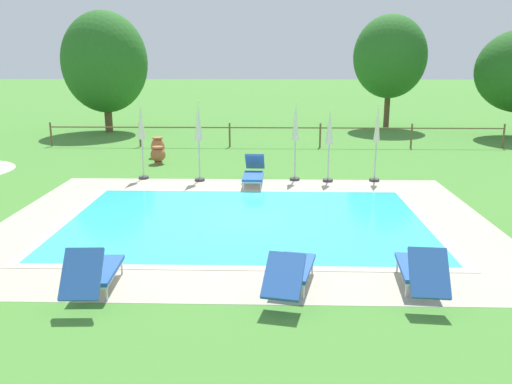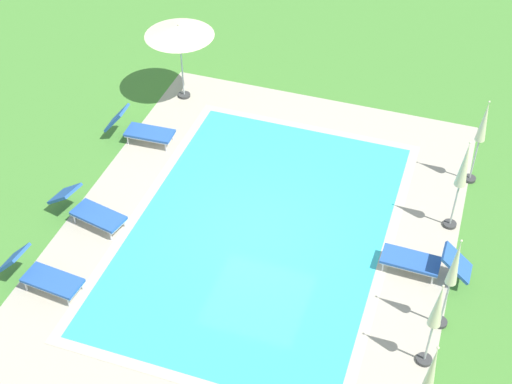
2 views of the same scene
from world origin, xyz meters
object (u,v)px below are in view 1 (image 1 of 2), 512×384
at_px(sun_lounger_north_near_steps, 94,272).
at_px(patio_umbrella_closed_row_mid_east, 377,133).
at_px(terracotta_urn_near_fence, 158,154).
at_px(tree_west_mid, 390,57).
at_px(patio_umbrella_closed_row_west, 198,127).
at_px(patio_umbrella_closed_row_east, 296,130).
at_px(sun_lounger_north_mid, 291,270).
at_px(tree_far_west, 105,62).
at_px(sun_lounger_north_far, 254,172).
at_px(terracotta_urn_by_tree, 158,147).
at_px(patio_umbrella_closed_row_centre, 141,129).
at_px(sun_lounger_north_end, 420,270).
at_px(patio_umbrella_closed_row_mid_west, 329,134).

height_order(sun_lounger_north_near_steps, patio_umbrella_closed_row_mid_east, patio_umbrella_closed_row_mid_east).
relative_size(terracotta_urn_near_fence, tree_west_mid, 0.11).
relative_size(patio_umbrella_closed_row_west, terracotta_urn_near_fence, 3.90).
bearing_deg(patio_umbrella_closed_row_mid_east, patio_umbrella_closed_row_east, 178.44).
distance_m(sun_lounger_north_mid, patio_umbrella_closed_row_east, 8.53).
bearing_deg(tree_west_mid, patio_umbrella_closed_row_east, -113.30).
bearing_deg(tree_far_west, tree_west_mid, 7.16).
distance_m(sun_lounger_north_mid, sun_lounger_north_far, 7.89).
relative_size(sun_lounger_north_near_steps, terracotta_urn_by_tree, 2.40).
relative_size(sun_lounger_north_far, tree_far_west, 0.33).
bearing_deg(patio_umbrella_closed_row_centre, patio_umbrella_closed_row_west, -8.00).
relative_size(sun_lounger_north_far, sun_lounger_north_end, 1.01).
bearing_deg(patio_umbrella_closed_row_west, sun_lounger_north_far, -12.97).
relative_size(patio_umbrella_closed_row_west, terracotta_urn_by_tree, 3.19).
xyz_separation_m(sun_lounger_north_far, patio_umbrella_closed_row_east, (1.30, 0.58, 1.24)).
height_order(sun_lounger_north_far, tree_far_west, tree_far_west).
bearing_deg(patio_umbrella_closed_row_centre, patio_umbrella_closed_row_mid_east, -1.15).
distance_m(sun_lounger_north_near_steps, tree_far_west, 20.67).
bearing_deg(tree_west_mid, patio_umbrella_closed_row_mid_west, -109.04).
bearing_deg(terracotta_urn_by_tree, patio_umbrella_closed_row_east, -36.81).
height_order(patio_umbrella_closed_row_west, patio_umbrella_closed_row_mid_west, patio_umbrella_closed_row_west).
bearing_deg(patio_umbrella_closed_row_centre, sun_lounger_north_far, -10.42).
bearing_deg(tree_west_mid, patio_umbrella_closed_row_west, -123.31).
bearing_deg(patio_umbrella_closed_row_west, patio_umbrella_closed_row_mid_west, 0.29).
height_order(sun_lounger_north_near_steps, terracotta_urn_by_tree, sun_lounger_north_near_steps).
height_order(patio_umbrella_closed_row_mid_east, patio_umbrella_closed_row_east, patio_umbrella_closed_row_east).
height_order(sun_lounger_north_end, patio_umbrella_closed_row_mid_east, patio_umbrella_closed_row_mid_east).
bearing_deg(sun_lounger_north_near_steps, tree_west_mid, 66.73).
distance_m(patio_umbrella_closed_row_mid_west, patio_umbrella_closed_row_centre, 5.95).
xyz_separation_m(sun_lounger_north_end, terracotta_urn_by_tree, (-6.96, 12.28, 0.04)).
bearing_deg(patio_umbrella_closed_row_centre, patio_umbrella_closed_row_east, -0.94).
relative_size(sun_lounger_north_end, terracotta_urn_near_fence, 3.02).
distance_m(patio_umbrella_closed_row_centre, patio_umbrella_closed_row_east, 4.90).
xyz_separation_m(sun_lounger_north_near_steps, patio_umbrella_closed_row_east, (3.71, 8.64, 1.23)).
bearing_deg(sun_lounger_north_near_steps, tree_far_west, 105.69).
distance_m(sun_lounger_north_far, patio_umbrella_closed_row_centre, 3.87).
bearing_deg(terracotta_urn_by_tree, patio_umbrella_closed_row_mid_west, -32.98).
xyz_separation_m(sun_lounger_north_far, tree_west_mid, (6.85, 13.47, 3.44)).
distance_m(terracotta_urn_by_tree, tree_west_mid, 14.42).
bearing_deg(patio_umbrella_closed_row_centre, tree_far_west, 111.58).
height_order(sun_lounger_north_end, tree_west_mid, tree_west_mid).
xyz_separation_m(sun_lounger_north_near_steps, patio_umbrella_closed_row_mid_west, (4.75, 8.48, 1.13)).
bearing_deg(patio_umbrella_closed_row_mid_west, terracotta_urn_near_fence, 155.51).
bearing_deg(patio_umbrella_closed_row_mid_east, tree_west_mid, 76.89).
relative_size(sun_lounger_north_end, patio_umbrella_closed_row_west, 0.77).
xyz_separation_m(tree_far_west, tree_west_mid, (14.78, 1.86, 0.27)).
relative_size(sun_lounger_north_end, tree_west_mid, 0.33).
relative_size(sun_lounger_north_mid, terracotta_urn_by_tree, 2.62).
xyz_separation_m(patio_umbrella_closed_row_mid_east, terracotta_urn_by_tree, (-7.74, 3.96, -1.10)).
relative_size(patio_umbrella_closed_row_mid_east, tree_far_west, 0.40).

